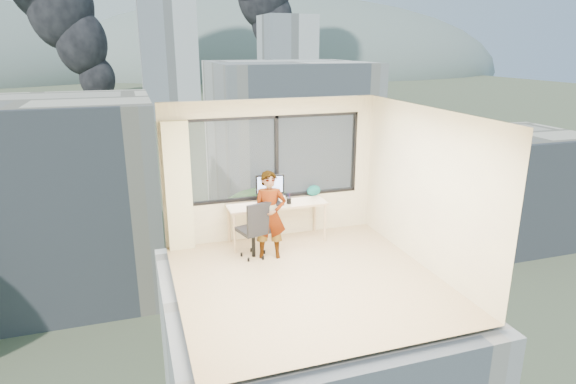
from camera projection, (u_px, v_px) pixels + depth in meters
name	position (u px, v px, depth m)	size (l,w,h in m)	color
floor	(308.00, 280.00, 7.58)	(4.00, 4.00, 0.01)	tan
ceiling	(310.00, 113.00, 6.82)	(4.00, 4.00, 0.01)	white
wall_front	(372.00, 254.00, 5.38)	(4.00, 0.01, 2.60)	#F8EFBF
wall_left	(171.00, 215.00, 6.61)	(0.01, 4.00, 2.60)	#F8EFBF
wall_right	(426.00, 189.00, 7.79)	(0.01, 4.00, 2.60)	#F8EFBF
window_wall	(274.00, 157.00, 8.97)	(3.30, 0.16, 1.55)	black
curtain	(178.00, 187.00, 8.45)	(0.45, 0.14, 2.30)	#F5EEBF
desk	(277.00, 222.00, 8.98)	(1.80, 0.60, 0.75)	tan
chair	(253.00, 228.00, 8.28)	(0.53, 0.53, 1.05)	black
person	(270.00, 215.00, 8.21)	(0.55, 0.36, 1.52)	#2D2D33
monitor	(270.00, 188.00, 8.86)	(0.52, 0.11, 0.52)	black
game_console	(276.00, 197.00, 9.10)	(0.27, 0.23, 0.07)	white
laptop	(272.00, 198.00, 8.75)	(0.38, 0.40, 0.24)	black
cellphone	(273.00, 206.00, 8.70)	(0.10, 0.05, 0.01)	black
pen_cup	(289.00, 201.00, 8.82)	(0.09, 0.09, 0.11)	black
handbag	(314.00, 190.00, 9.27)	(0.27, 0.14, 0.21)	#0C4B49
exterior_ground	(140.00, 118.00, 120.82)	(400.00, 400.00, 0.04)	#515B3D
near_bldg_a	(39.00, 200.00, 34.24)	(16.00, 12.00, 14.00)	beige
near_bldg_b	(287.00, 146.00, 47.45)	(14.00, 13.00, 16.00)	white
near_bldg_c	(508.00, 187.00, 44.56)	(12.00, 10.00, 10.00)	beige
far_tower_b	(168.00, 55.00, 118.83)	(13.00, 13.00, 30.00)	silver
far_tower_c	(287.00, 60.00, 148.57)	(15.00, 15.00, 26.00)	silver
hill_b	(283.00, 71.00, 332.41)	(300.00, 220.00, 96.00)	slate
tree_b	(263.00, 281.00, 27.90)	(7.60, 7.60, 9.00)	#184A1A
tree_c	(369.00, 164.00, 53.11)	(8.40, 8.40, 10.00)	#184A1A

